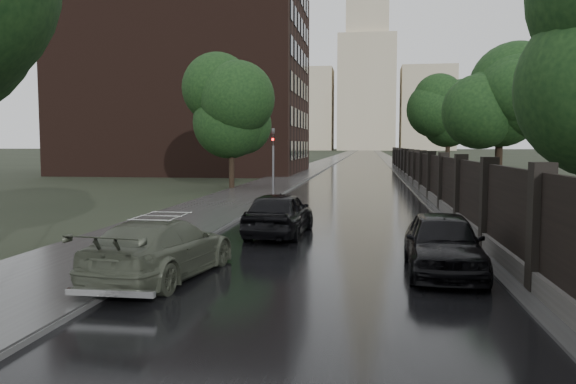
{
  "coord_description": "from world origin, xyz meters",
  "views": [
    {
      "loc": [
        1.1,
        -6.91,
        3.05
      ],
      "look_at": [
        -1.49,
        11.27,
        1.5
      ],
      "focal_mm": 35.0,
      "sensor_mm": 36.0,
      "label": 1
    }
  ],
  "objects": [
    {
      "name": "sidewalk_left",
      "position": [
        -6.0,
        190.0,
        0.08
      ],
      "size": [
        4.0,
        420.0,
        0.16
      ],
      "primitive_type": "cube",
      "color": "#2D2D2D",
      "rests_on": "ground"
    },
    {
      "name": "fence_right",
      "position": [
        4.6,
        32.01,
        1.01
      ],
      "size": [
        0.45,
        75.72,
        2.7
      ],
      "color": "#383533",
      "rests_on": "ground"
    },
    {
      "name": "car_right_near",
      "position": [
        2.89,
        6.61,
        0.73
      ],
      "size": [
        1.84,
        4.34,
        1.46
      ],
      "primitive_type": "imported",
      "rotation": [
        0.0,
        0.0,
        -0.03
      ],
      "color": "black",
      "rests_on": "ground"
    },
    {
      "name": "stalinist_tower",
      "position": [
        0.0,
        300.0,
        38.38
      ],
      "size": [
        92.0,
        30.0,
        159.0
      ],
      "color": "tan",
      "rests_on": "ground"
    },
    {
      "name": "road",
      "position": [
        0.0,
        190.0,
        0.01
      ],
      "size": [
        8.0,
        420.0,
        0.02
      ],
      "primitive_type": "cube",
      "color": "black",
      "rests_on": "ground"
    },
    {
      "name": "tree_right_b",
      "position": [
        7.5,
        22.0,
        4.95
      ],
      "size": [
        4.08,
        4.08,
        7.01
      ],
      "color": "black",
      "rests_on": "ground"
    },
    {
      "name": "ground",
      "position": [
        0.0,
        0.0,
        0.0
      ],
      "size": [
        800.0,
        800.0,
        0.0
      ],
      "primitive_type": "plane",
      "color": "black",
      "rests_on": "ground"
    },
    {
      "name": "brick_building",
      "position": [
        -18.0,
        52.0,
        10.0
      ],
      "size": [
        24.0,
        18.0,
        20.0
      ],
      "primitive_type": "cube",
      "color": "black",
      "rests_on": "ground"
    },
    {
      "name": "hatchback_left",
      "position": [
        -1.8,
        11.45,
        0.76
      ],
      "size": [
        2.04,
        4.56,
        1.52
      ],
      "primitive_type": "imported",
      "rotation": [
        0.0,
        0.0,
        3.09
      ],
      "color": "black",
      "rests_on": "ground"
    },
    {
      "name": "traffic_light",
      "position": [
        -4.3,
        24.99,
        2.4
      ],
      "size": [
        0.16,
        0.32,
        4.0
      ],
      "color": "#59595E",
      "rests_on": "ground"
    },
    {
      "name": "tree_left_far",
      "position": [
        -8.0,
        30.0,
        5.24
      ],
      "size": [
        4.25,
        4.25,
        7.39
      ],
      "color": "black",
      "rests_on": "ground"
    },
    {
      "name": "volga_sedan",
      "position": [
        -3.53,
        5.19,
        0.69
      ],
      "size": [
        2.54,
        4.99,
        1.39
      ],
      "primitive_type": "imported",
      "rotation": [
        0.0,
        0.0,
        3.01
      ],
      "color": "#464C3C",
      "rests_on": "ground"
    },
    {
      "name": "verge_right",
      "position": [
        5.5,
        190.0,
        0.04
      ],
      "size": [
        3.0,
        420.0,
        0.08
      ],
      "primitive_type": "cube",
      "color": "#2D2D2D",
      "rests_on": "ground"
    },
    {
      "name": "tree_right_c",
      "position": [
        7.5,
        40.0,
        4.95
      ],
      "size": [
        4.08,
        4.08,
        7.01
      ],
      "color": "black",
      "rests_on": "ground"
    }
  ]
}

